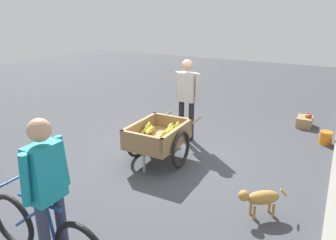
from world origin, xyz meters
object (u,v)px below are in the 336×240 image
(fruit_cart, at_px, (158,138))
(plastic_bucket, at_px, (326,138))
(bicycle, at_px, (44,234))
(dog, at_px, (260,198))
(vendor_person, at_px, (187,93))
(apple_crate, at_px, (305,121))
(cyclist_person, at_px, (47,184))

(fruit_cart, xyz_separation_m, plastic_bucket, (-2.25, 2.54, -0.31))
(bicycle, xyz_separation_m, dog, (-1.88, 1.79, -0.08))
(vendor_person, bearing_deg, dog, 45.82)
(apple_crate, bearing_deg, fruit_cart, -33.12)
(fruit_cart, xyz_separation_m, dog, (0.77, 1.95, -0.17))
(fruit_cart, bearing_deg, vendor_person, -179.60)
(dog, bearing_deg, apple_crate, 178.65)
(vendor_person, distance_m, apple_crate, 2.99)
(bicycle, bearing_deg, fruit_cart, -176.39)
(vendor_person, distance_m, dog, 2.83)
(plastic_bucket, bearing_deg, bicycle, -25.87)
(fruit_cart, xyz_separation_m, vendor_person, (-1.14, -0.01, 0.55))
(fruit_cart, relative_size, bicycle, 1.00)
(vendor_person, relative_size, apple_crate, 3.72)
(plastic_bucket, distance_m, apple_crate, 1.02)
(vendor_person, height_order, dog, vendor_person)
(bicycle, distance_m, apple_crate, 6.08)
(vendor_person, xyz_separation_m, plastic_bucket, (-1.11, 2.55, -0.86))
(plastic_bucket, relative_size, apple_crate, 0.58)
(fruit_cart, relative_size, apple_crate, 3.76)
(cyclist_person, distance_m, plastic_bucket, 5.44)
(plastic_bucket, bearing_deg, fruit_cart, -48.48)
(plastic_bucket, bearing_deg, apple_crate, -150.92)
(bicycle, xyz_separation_m, apple_crate, (-5.78, 1.88, -0.23))
(apple_crate, bearing_deg, vendor_person, -45.82)
(plastic_bucket, bearing_deg, dog, -10.98)
(dog, bearing_deg, cyclist_person, -41.05)
(bicycle, height_order, dog, bicycle)
(vendor_person, relative_size, dog, 3.00)
(vendor_person, bearing_deg, bicycle, 2.65)
(plastic_bucket, xyz_separation_m, apple_crate, (-0.89, -0.49, -0.01))
(apple_crate, bearing_deg, dog, -1.35)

